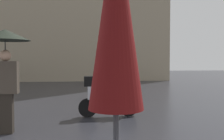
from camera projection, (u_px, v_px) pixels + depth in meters
The scene contains 3 objects.
folded_patio_umbrella_near at pixel (116, 30), 1.62m from camera, with size 0.49×0.49×2.37m.
pedestrian_with_umbrella at pixel (5, 53), 4.88m from camera, with size 0.94×0.94×2.00m.
parked_scooter at pixel (106, 94), 6.37m from camera, with size 1.48×0.32×1.23m.
Camera 1 is at (1.31, -2.04, 1.42)m, focal length 41.15 mm.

